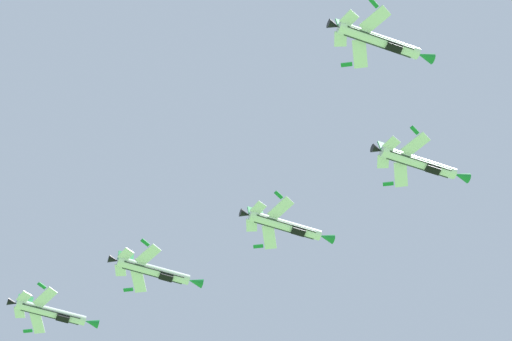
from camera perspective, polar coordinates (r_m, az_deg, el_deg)
The scene contains 5 objects.
fighter_jet_lead at distance 134.92m, azimuth 10.41°, elevation 0.47°, with size 12.81×12.38×4.39m.
fighter_jet_left_wing at distance 142.48m, azimuth 1.96°, elevation -3.55°, with size 12.81×12.32×4.47m.
fighter_jet_right_wing at distance 125.84m, azimuth 7.93°, elevation 8.16°, with size 12.81×12.39×4.38m.
fighter_jet_left_outer at distance 147.30m, azimuth -6.44°, elevation -6.38°, with size 12.81×12.36×4.38m.
fighter_jet_trail_slot at distance 159.72m, azimuth -12.82°, elevation -8.83°, with size 12.81×12.33×4.43m.
Camera 1 is at (-0.15, 0.93, 1.82)m, focal length 62.81 mm.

